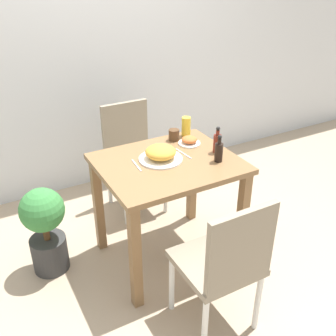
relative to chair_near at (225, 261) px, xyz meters
The scene contains 14 objects.
ground_plane 0.87m from the chair_near, 86.67° to the left, with size 16.00×16.00×0.00m, color tan.
wall_back 2.17m from the chair_near, 88.83° to the left, with size 8.00×0.05×2.60m.
dining_table 0.72m from the chair_near, 86.67° to the left, with size 0.89×0.74×0.77m.
chair_near is the anchor object (origin of this frame).
chair_far 1.46m from the chair_near, 85.85° to the left, with size 0.42×0.42×0.90m.
food_plate 0.81m from the chair_near, 89.24° to the left, with size 0.28×0.28×0.10m.
side_plate 0.96m from the chair_near, 71.04° to the left, with size 0.15×0.15×0.06m.
drink_cup 1.05m from the chair_near, 76.41° to the left, with size 0.08×0.08×0.08m.
juice_glass 1.11m from the chair_near, 70.63° to the left, with size 0.07×0.07×0.14m.
sauce_bottle 0.85m from the chair_near, 59.56° to the left, with size 0.05×0.05×0.18m.
condiment_bottle 0.73m from the chair_near, 59.61° to the left, with size 0.05×0.05×0.18m.
fork_utensil 0.81m from the chair_near, 102.22° to the left, with size 0.02×0.16×0.00m.
spoon_utensil 0.82m from the chair_near, 76.33° to the left, with size 0.02×0.18×0.00m.
potted_plant_left 1.24m from the chair_near, 127.09° to the left, with size 0.29×0.29×0.63m.
Camera 1 is at (-1.08, -1.96, 1.94)m, focal length 42.00 mm.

